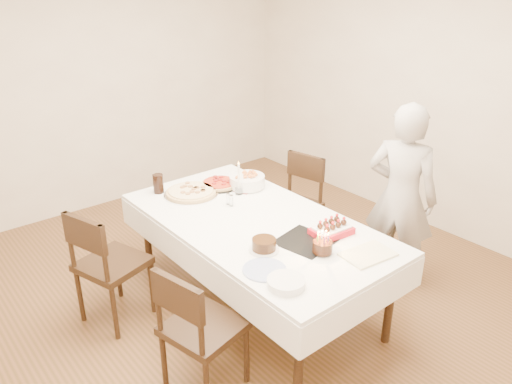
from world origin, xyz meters
TOP-DOWN VIEW (x-y plane):
  - floor at (0.00, 0.00)m, footprint 5.00×5.00m
  - wall_back at (0.00, 2.50)m, footprint 4.50×0.04m
  - wall_right at (2.25, 0.00)m, footprint 0.04×5.00m
  - dining_table at (-0.04, -0.09)m, footprint 1.20×2.17m
  - chair_right_savory at (0.76, 0.34)m, footprint 0.56×0.56m
  - chair_left_savory at (-0.96, 0.46)m, footprint 0.60×0.60m
  - chair_left_dessert at (-0.83, -0.56)m, footprint 0.56×0.56m
  - person at (1.08, -0.57)m, footprint 0.55×0.67m
  - pizza_white at (-0.15, 0.62)m, footprint 0.60×0.60m
  - pizza_pepperoni at (0.14, 0.61)m, footprint 0.40×0.40m
  - red_placemat at (0.27, 0.46)m, footprint 0.28×0.28m
  - pasta_bowl at (0.31, 0.44)m, footprint 0.39×0.39m
  - taper_candle at (0.17, 0.38)m, footprint 0.08×0.08m
  - shaker_pair at (-0.02, 0.23)m, footprint 0.10×0.10m
  - cola_glass at (-0.34, 0.83)m, footprint 0.12×0.12m
  - layer_cake at (-0.27, -0.46)m, footprint 0.25×0.25m
  - cake_board at (0.03, -0.55)m, footprint 0.40×0.40m
  - birthday_cake at (0.01, -0.73)m, footprint 0.17×0.17m
  - strawberry_box at (0.25, -0.59)m, footprint 0.30×0.22m
  - box_lid at (0.22, -0.94)m, footprint 0.37×0.27m
  - plate_stack at (-0.43, -0.86)m, footprint 0.26×0.26m
  - china_plate at (-0.42, -0.65)m, footprint 0.29×0.29m

SIDE VIEW (x-z plane):
  - floor at x=0.00m, z-range 0.00..0.00m
  - dining_table at x=-0.04m, z-range 0.00..0.75m
  - chair_left_dessert at x=-0.83m, z-range 0.00..0.92m
  - chair_right_savory at x=0.76m, z-range 0.00..0.93m
  - chair_left_savory at x=-0.96m, z-range 0.00..0.94m
  - red_placemat at x=0.27m, z-range 0.75..0.75m
  - cake_board at x=0.03m, z-range 0.74..0.76m
  - box_lid at x=0.22m, z-range 0.74..0.76m
  - china_plate at x=-0.42m, z-range 0.75..0.76m
  - pizza_white at x=-0.15m, z-range 0.75..0.79m
  - pizza_pepperoni at x=0.14m, z-range 0.75..0.79m
  - plate_stack at x=-0.43m, z-range 0.75..0.80m
  - person at x=1.08m, z-range 0.00..1.57m
  - strawberry_box at x=0.25m, z-range 0.75..0.82m
  - layer_cake at x=-0.27m, z-range 0.75..0.84m
  - shaker_pair at x=-0.02m, z-range 0.75..0.84m
  - pasta_bowl at x=0.31m, z-range 0.76..0.86m
  - cola_glass at x=-0.34m, z-range 0.75..0.91m
  - birthday_cake at x=0.01m, z-range 0.76..0.90m
  - taper_candle at x=0.17m, z-range 0.75..1.04m
  - wall_back at x=0.00m, z-range 0.00..2.70m
  - wall_right at x=2.25m, z-range 0.00..2.70m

